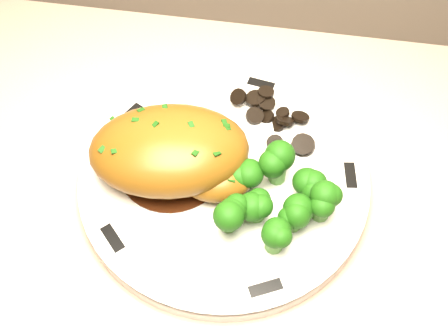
# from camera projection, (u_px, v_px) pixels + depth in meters

# --- Properties ---
(plate) EXTENTS (0.34, 0.34, 0.02)m
(plate) POSITION_uv_depth(u_px,v_px,m) (224.00, 179.00, 0.56)
(plate) COLOR silver
(plate) RESTS_ON counter
(rim_accent_0) EXTENTS (0.03, 0.02, 0.00)m
(rim_accent_0) POSITION_uv_depth(u_px,v_px,m) (261.00, 84.00, 0.61)
(rim_accent_0) COLOR black
(rim_accent_0) RESTS_ON plate
(rim_accent_1) EXTENTS (0.02, 0.03, 0.00)m
(rim_accent_1) POSITION_uv_depth(u_px,v_px,m) (131.00, 114.00, 0.59)
(rim_accent_1) COLOR black
(rim_accent_1) RESTS_ON plate
(rim_accent_2) EXTENTS (0.03, 0.03, 0.00)m
(rim_accent_2) POSITION_uv_depth(u_px,v_px,m) (113.00, 238.00, 0.51)
(rim_accent_2) COLOR black
(rim_accent_2) RESTS_ON plate
(rim_accent_3) EXTENTS (0.03, 0.02, 0.00)m
(rim_accent_3) POSITION_uv_depth(u_px,v_px,m) (265.00, 288.00, 0.48)
(rim_accent_3) COLOR black
(rim_accent_3) RESTS_ON plate
(rim_accent_4) EXTENTS (0.01, 0.03, 0.00)m
(rim_accent_4) POSITION_uv_depth(u_px,v_px,m) (350.00, 175.00, 0.55)
(rim_accent_4) COLOR black
(rim_accent_4) RESTS_ON plate
(gravy_pool) EXTENTS (0.10, 0.10, 0.00)m
(gravy_pool) POSITION_uv_depth(u_px,v_px,m) (172.00, 167.00, 0.55)
(gravy_pool) COLOR #321509
(gravy_pool) RESTS_ON plate
(chicken_breast) EXTENTS (0.17, 0.13, 0.06)m
(chicken_breast) POSITION_uv_depth(u_px,v_px,m) (175.00, 153.00, 0.53)
(chicken_breast) COLOR brown
(chicken_breast) RESTS_ON plate
(mushroom_pile) EXTENTS (0.09, 0.07, 0.02)m
(mushroom_pile) POSITION_uv_depth(u_px,v_px,m) (265.00, 121.00, 0.58)
(mushroom_pile) COLOR black
(mushroom_pile) RESTS_ON plate
(broccoli_florets) EXTENTS (0.11, 0.10, 0.04)m
(broccoli_florets) POSITION_uv_depth(u_px,v_px,m) (276.00, 199.00, 0.51)
(broccoli_florets) COLOR #538E3C
(broccoli_florets) RESTS_ON plate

